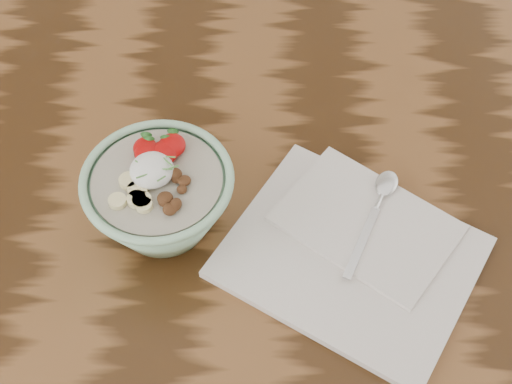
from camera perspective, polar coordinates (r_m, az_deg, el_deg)
table at (r=99.53cm, az=5.51°, el=-2.87°), size 160.00×90.00×75.00cm
breakfast_bowl at (r=84.02cm, az=-7.68°, el=-0.38°), size 17.61×17.61×11.84cm
napkin at (r=86.30cm, az=7.81°, el=-4.61°), size 35.73×33.83×1.73cm
spoon at (r=89.34cm, az=9.94°, el=-0.46°), size 8.40×16.17×0.88cm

